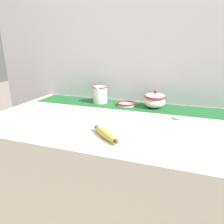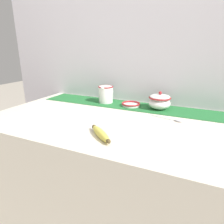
{
  "view_description": "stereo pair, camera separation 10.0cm",
  "coord_description": "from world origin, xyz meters",
  "views": [
    {
      "loc": [
        0.3,
        -0.94,
        1.24
      ],
      "look_at": [
        -0.01,
        -0.04,
        0.93
      ],
      "focal_mm": 32.0,
      "sensor_mm": 36.0,
      "label": 1
    },
    {
      "loc": [
        0.39,
        -0.91,
        1.24
      ],
      "look_at": [
        -0.01,
        -0.04,
        0.93
      ],
      "focal_mm": 32.0,
      "sensor_mm": 36.0,
      "label": 2
    }
  ],
  "objects": [
    {
      "name": "banana",
      "position": [
        0.03,
        -0.23,
        0.9
      ],
      "size": [
        0.15,
        0.14,
        0.03
      ],
      "rotation": [
        0.0,
        0.0,
        -0.71
      ],
      "color": "#DBCC4C",
      "rests_on": "countertop"
    },
    {
      "name": "back_wall",
      "position": [
        0.0,
        0.4,
        1.2
      ],
      "size": [
        2.16,
        0.04,
        2.4
      ],
      "primitive_type": "cube",
      "color": "silver",
      "rests_on": "ground_plane"
    },
    {
      "name": "table_runner",
      "position": [
        0.0,
        0.27,
        0.88
      ],
      "size": [
        1.26,
        0.21,
        0.0
      ],
      "primitive_type": "cube",
      "color": "#236B33",
      "rests_on": "countertop"
    },
    {
      "name": "countertop",
      "position": [
        0.0,
        0.0,
        0.44
      ],
      "size": [
        1.36,
        0.76,
        0.88
      ],
      "primitive_type": "cube",
      "color": "beige",
      "rests_on": "ground_plane"
    },
    {
      "name": "small_dish",
      "position": [
        -0.01,
        0.26,
        0.9
      ],
      "size": [
        0.12,
        0.12,
        0.02
      ],
      "color": "white",
      "rests_on": "countertop"
    },
    {
      "name": "spoon",
      "position": [
        0.29,
        0.1,
        0.89
      ],
      "size": [
        0.17,
        0.05,
        0.01
      ],
      "rotation": [
        0.0,
        0.0,
        -0.21
      ],
      "color": "#B7B7BC",
      "rests_on": "countertop"
    },
    {
      "name": "sugar_bowl",
      "position": [
        0.17,
        0.27,
        0.93
      ],
      "size": [
        0.13,
        0.13,
        0.11
      ],
      "color": "white",
      "rests_on": "countertop"
    },
    {
      "name": "cream_pitcher",
      "position": [
        -0.19,
        0.27,
        0.94
      ],
      "size": [
        0.1,
        0.12,
        0.11
      ],
      "color": "white",
      "rests_on": "countertop"
    }
  ]
}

